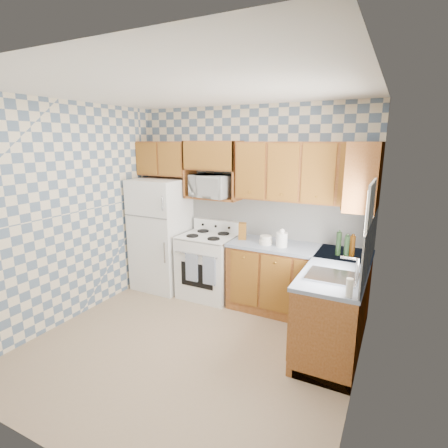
{
  "coord_description": "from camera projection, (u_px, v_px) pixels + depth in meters",
  "views": [
    {
      "loc": [
        1.9,
        -2.91,
        2.23
      ],
      "look_at": [
        0.05,
        0.75,
        1.25
      ],
      "focal_mm": 28.0,
      "sensor_mm": 36.0,
      "label": 1
    }
  ],
  "objects": [
    {
      "name": "back_wall",
      "position": [
        248.0,
        204.0,
        4.95
      ],
      "size": [
        3.4,
        0.02,
        2.7
      ],
      "primitive_type": "cube",
      "color": "slate",
      "rests_on": "ground"
    },
    {
      "name": "base_cabinets_right",
      "position": [
        335.0,
        307.0,
        3.85
      ],
      "size": [
        0.6,
        1.6,
        0.88
      ],
      "primitive_type": "cube",
      "color": "#6E340E",
      "rests_on": "floor"
    },
    {
      "name": "backguard",
      "position": [
        217.0,
        226.0,
        5.19
      ],
      "size": [
        0.76,
        0.08,
        0.17
      ],
      "primitive_type": "cube",
      "color": "white",
      "rests_on": "cooktop"
    },
    {
      "name": "window",
      "position": [
        369.0,
        228.0,
        3.19
      ],
      "size": [
        0.02,
        0.66,
        0.86
      ],
      "primitive_type": "cube",
      "color": "silver",
      "rests_on": "right_wall"
    },
    {
      "name": "bottle_0",
      "position": [
        339.0,
        244.0,
        4.08
      ],
      "size": [
        0.06,
        0.06,
        0.28
      ],
      "primitive_type": "cylinder",
      "color": "black",
      "rests_on": "countertop_back"
    },
    {
      "name": "backsplash_back",
      "position": [
        274.0,
        218.0,
        4.8
      ],
      "size": [
        2.6,
        0.02,
        0.56
      ],
      "primitive_type": "cube",
      "color": "white",
      "rests_on": "back_wall"
    },
    {
      "name": "electric_kettle",
      "position": [
        282.0,
        240.0,
        4.41
      ],
      "size": [
        0.14,
        0.14,
        0.18
      ],
      "primitive_type": "cylinder",
      "color": "white",
      "rests_on": "countertop_back"
    },
    {
      "name": "soap_bottle",
      "position": [
        349.0,
        288.0,
        2.98
      ],
      "size": [
        0.06,
        0.06,
        0.17
      ],
      "primitive_type": "cylinder",
      "color": "beige",
      "rests_on": "countertop_right"
    },
    {
      "name": "countertop_right",
      "position": [
        338.0,
        268.0,
        3.75
      ],
      "size": [
        0.63,
        1.6,
        0.04
      ],
      "primitive_type": "cube",
      "color": "gray",
      "rests_on": "base_cabinets_right"
    },
    {
      "name": "right_wall",
      "position": [
        364.0,
        253.0,
        2.82
      ],
      "size": [
        0.02,
        3.2,
        2.7
      ],
      "primitive_type": "cube",
      "color": "slate",
      "rests_on": "ground"
    },
    {
      "name": "base_cabinets_back",
      "position": [
        296.0,
        282.0,
        4.54
      ],
      "size": [
        1.75,
        0.6,
        0.88
      ],
      "primitive_type": "cube",
      "color": "#6E340E",
      "rests_on": "floor"
    },
    {
      "name": "sink",
      "position": [
        332.0,
        277.0,
        3.44
      ],
      "size": [
        0.48,
        0.4,
        0.03
      ],
      "primitive_type": "cube",
      "color": "#B7B7BC",
      "rests_on": "countertop_right"
    },
    {
      "name": "dish_towel_right",
      "position": [
        209.0,
        271.0,
        4.67
      ],
      "size": [
        0.19,
        0.02,
        0.39
      ],
      "primitive_type": "cube",
      "color": "navy",
      "rests_on": "stove_body"
    },
    {
      "name": "backsplash_right",
      "position": [
        370.0,
        245.0,
        3.55
      ],
      "size": [
        0.02,
        1.6,
        0.56
      ],
      "primitive_type": "cube",
      "color": "white",
      "rests_on": "right_wall"
    },
    {
      "name": "microwave",
      "position": [
        212.0,
        186.0,
        4.91
      ],
      "size": [
        0.62,
        0.46,
        0.32
      ],
      "primitive_type": "imported",
      "rotation": [
        0.0,
        0.0,
        -0.13
      ],
      "color": "white",
      "rests_on": "microwave_shelf"
    },
    {
      "name": "upper_cabinets_fridge",
      "position": [
        165.0,
        159.0,
        5.23
      ],
      "size": [
        0.82,
        0.33,
        0.5
      ],
      "primitive_type": "cube",
      "color": "#6E340E",
      "rests_on": "back_wall"
    },
    {
      "name": "upper_cabinets_back",
      "position": [
        305.0,
        172.0,
        4.33
      ],
      "size": [
        1.75,
        0.33,
        0.74
      ],
      "primitive_type": "cube",
      "color": "#6E340E",
      "rests_on": "back_wall"
    },
    {
      "name": "dish_towel_left",
      "position": [
        192.0,
        267.0,
        4.8
      ],
      "size": [
        0.19,
        0.02,
        0.39
      ],
      "primitive_type": "cube",
      "color": "navy",
      "rests_on": "stove_body"
    },
    {
      "name": "stove_body",
      "position": [
        208.0,
        266.0,
        5.08
      ],
      "size": [
        0.76,
        0.65,
        0.9
      ],
      "primitive_type": "cube",
      "color": "white",
      "rests_on": "floor"
    },
    {
      "name": "upper_cabinets_right",
      "position": [
        364.0,
        176.0,
        3.86
      ],
      "size": [
        0.33,
        0.7,
        0.74
      ],
      "primitive_type": "cube",
      "color": "#6E340E",
      "rests_on": "right_wall"
    },
    {
      "name": "floor",
      "position": [
        190.0,
        347.0,
        3.87
      ],
      "size": [
        3.4,
        3.4,
        0.0
      ],
      "primitive_type": "plane",
      "color": "#8F765A",
      "rests_on": "ground"
    },
    {
      "name": "refrigerator",
      "position": [
        161.0,
        234.0,
        5.32
      ],
      "size": [
        0.75,
        0.7,
        1.68
      ],
      "primitive_type": "cube",
      "color": "white",
      "rests_on": "floor"
    },
    {
      "name": "knife_block",
      "position": [
        242.0,
        231.0,
        4.75
      ],
      "size": [
        0.13,
        0.13,
        0.23
      ],
      "primitive_type": "cube",
      "rotation": [
        0.0,
        0.0,
        0.36
      ],
      "color": "brown",
      "rests_on": "countertop_back"
    },
    {
      "name": "food_containers",
      "position": [
        266.0,
        240.0,
        4.52
      ],
      "size": [
        0.17,
        0.17,
        0.11
      ],
      "primitive_type": null,
      "color": "beige",
      "rests_on": "countertop_back"
    },
    {
      "name": "microwave_shelf",
      "position": [
        213.0,
        198.0,
        4.99
      ],
      "size": [
        0.8,
        0.33,
        0.03
      ],
      "primitive_type": "cube",
      "color": "#6E340E",
      "rests_on": "back_wall"
    },
    {
      "name": "countertop_back",
      "position": [
        298.0,
        248.0,
        4.43
      ],
      "size": [
        1.77,
        0.63,
        0.04
      ],
      "primitive_type": "cube",
      "color": "gray",
      "rests_on": "base_cabinets_back"
    },
    {
      "name": "cooktop",
      "position": [
        208.0,
        236.0,
        4.98
      ],
      "size": [
        0.76,
        0.65,
        0.02
      ],
      "primitive_type": "cube",
      "color": "silver",
      "rests_on": "stove_body"
    },
    {
      "name": "bottle_1",
      "position": [
        347.0,
        247.0,
        3.98
      ],
      "size": [
        0.06,
        0.06,
        0.26
      ],
      "primitive_type": "cylinder",
      "color": "black",
      "rests_on": "countertop_back"
    },
    {
      "name": "bottle_2",
      "position": [
        352.0,
        246.0,
        4.05
      ],
      "size": [
        0.06,
        0.06,
        0.24
      ],
      "primitive_type": "cylinder",
      "color": "#4F2A09",
      "rests_on": "countertop_back"
    }
  ]
}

